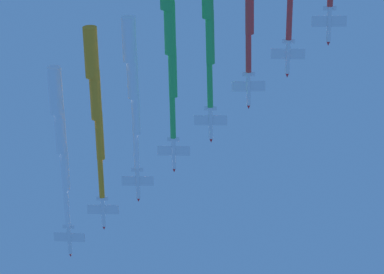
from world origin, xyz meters
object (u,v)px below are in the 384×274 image
(jet_port_mid, at_px, (169,28))
(jet_starboard_inner, at_px, (132,78))
(jet_lead, at_px, (60,131))
(jet_port_inner, at_px, (95,95))

(jet_port_mid, bearing_deg, jet_starboard_inner, -51.83)
(jet_lead, distance_m, jet_port_inner, 13.56)
(jet_port_inner, xyz_separation_m, jet_port_mid, (-19.37, 16.80, -0.12))
(jet_starboard_inner, bearing_deg, jet_port_inner, -24.46)
(jet_lead, xyz_separation_m, jet_port_mid, (-29.09, 26.25, -0.32))
(jet_lead, height_order, jet_port_mid, jet_lead)
(jet_lead, xyz_separation_m, jet_port_inner, (-9.72, 9.45, -0.20))
(jet_starboard_inner, height_order, jet_port_mid, jet_port_mid)
(jet_lead, height_order, jet_port_inner, jet_lead)
(jet_port_inner, relative_size, jet_port_mid, 1.00)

